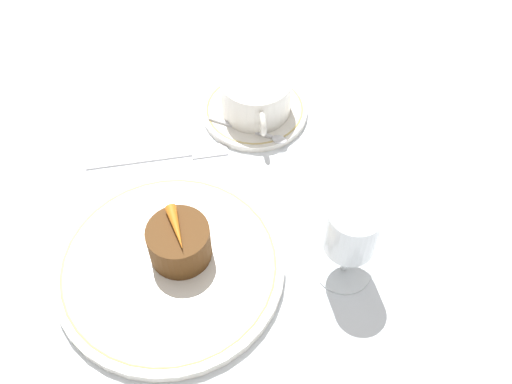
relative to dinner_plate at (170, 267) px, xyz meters
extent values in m
plane|color=white|center=(-0.04, 0.03, -0.01)|extent=(3.00, 3.00, 0.00)
cylinder|color=white|center=(0.00, 0.00, 0.00)|extent=(0.28, 0.28, 0.01)
torus|color=tan|center=(0.00, 0.00, 0.00)|extent=(0.26, 0.26, 0.00)
cylinder|color=white|center=(-0.25, 0.14, 0.00)|extent=(0.15, 0.15, 0.01)
torus|color=tan|center=(-0.25, 0.14, 0.00)|extent=(0.14, 0.14, 0.00)
cylinder|color=white|center=(-0.24, 0.14, 0.03)|extent=(0.10, 0.10, 0.06)
cylinder|color=brown|center=(-0.24, 0.14, 0.03)|extent=(0.09, 0.09, 0.05)
torus|color=white|center=(-0.18, 0.14, 0.03)|extent=(0.03, 0.01, 0.04)
cube|color=silver|center=(-0.21, 0.11, 0.00)|extent=(0.05, 0.09, 0.00)
ellipsoid|color=silver|center=(-0.18, 0.16, 0.00)|extent=(0.02, 0.03, 0.00)
cylinder|color=silver|center=(0.03, 0.21, -0.01)|extent=(0.07, 0.07, 0.01)
cylinder|color=silver|center=(0.03, 0.21, 0.02)|extent=(0.01, 0.01, 0.05)
cylinder|color=silver|center=(0.03, 0.21, 0.08)|extent=(0.06, 0.06, 0.06)
cylinder|color=#5B0F1E|center=(0.03, 0.21, 0.07)|extent=(0.05, 0.05, 0.03)
cube|color=silver|center=(-0.18, -0.03, -0.01)|extent=(0.01, 0.15, 0.01)
cube|color=silver|center=(-0.18, 0.07, -0.01)|extent=(0.02, 0.05, 0.01)
cylinder|color=#563314|center=(-0.01, 0.02, 0.03)|extent=(0.07, 0.07, 0.05)
cone|color=orange|center=(-0.01, 0.02, 0.06)|extent=(0.06, 0.02, 0.01)
camera|label=1|loc=(0.37, 0.05, 0.63)|focal=42.00mm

